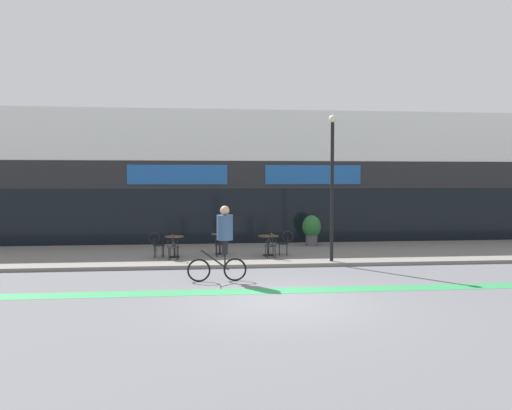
{
  "coord_description": "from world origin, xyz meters",
  "views": [
    {
      "loc": [
        -1.78,
        -11.66,
        2.91
      ],
      "look_at": [
        -0.04,
        5.4,
        2.03
      ],
      "focal_mm": 35.0,
      "sensor_mm": 36.0,
      "label": 1
    }
  ],
  "objects_px": {
    "bistro_table_0": "(174,242)",
    "cafe_chair_1_near": "(220,242)",
    "cafe_chair_2_near": "(271,244)",
    "planter_pot": "(312,229)",
    "lamp_post": "(332,177)",
    "cafe_chair_0_side": "(157,243)",
    "cafe_chair_2_side": "(285,241)",
    "cyclist_0": "(223,236)",
    "cafe_chair_0_near": "(173,245)",
    "bistro_table_2": "(268,241)",
    "bistro_table_1": "(220,240)"
  },
  "relations": [
    {
      "from": "cafe_chair_2_near",
      "to": "cafe_chair_0_near",
      "type": "bearing_deg",
      "value": 83.11
    },
    {
      "from": "cafe_chair_1_near",
      "to": "cyclist_0",
      "type": "height_order",
      "value": "cyclist_0"
    },
    {
      "from": "cafe_chair_2_side",
      "to": "bistro_table_2",
      "type": "bearing_deg",
      "value": 7.19
    },
    {
      "from": "planter_pot",
      "to": "bistro_table_1",
      "type": "bearing_deg",
      "value": -152.95
    },
    {
      "from": "cafe_chair_1_near",
      "to": "cafe_chair_2_near",
      "type": "bearing_deg",
      "value": -109.87
    },
    {
      "from": "lamp_post",
      "to": "cafe_chair_0_near",
      "type": "bearing_deg",
      "value": 171.61
    },
    {
      "from": "bistro_table_2",
      "to": "cafe_chair_0_side",
      "type": "bearing_deg",
      "value": -179.48
    },
    {
      "from": "cafe_chair_2_side",
      "to": "cafe_chair_1_near",
      "type": "bearing_deg",
      "value": 10.62
    },
    {
      "from": "bistro_table_2",
      "to": "cafe_chair_0_side",
      "type": "relative_size",
      "value": 0.84
    },
    {
      "from": "lamp_post",
      "to": "cafe_chair_2_side",
      "type": "bearing_deg",
      "value": 133.21
    },
    {
      "from": "cafe_chair_0_near",
      "to": "lamp_post",
      "type": "height_order",
      "value": "lamp_post"
    },
    {
      "from": "cafe_chair_0_side",
      "to": "bistro_table_1",
      "type": "bearing_deg",
      "value": 19.36
    },
    {
      "from": "bistro_table_1",
      "to": "cafe_chair_1_near",
      "type": "xyz_separation_m",
      "value": [
        0.0,
        -0.63,
        -0.02
      ]
    },
    {
      "from": "bistro_table_0",
      "to": "cyclist_0",
      "type": "relative_size",
      "value": 0.35
    },
    {
      "from": "cafe_chair_0_side",
      "to": "cafe_chair_2_near",
      "type": "relative_size",
      "value": 1.0
    },
    {
      "from": "bistro_table_0",
      "to": "cafe_chair_0_side",
      "type": "height_order",
      "value": "cafe_chair_0_side"
    },
    {
      "from": "bistro_table_2",
      "to": "cafe_chair_2_side",
      "type": "bearing_deg",
      "value": -0.99
    },
    {
      "from": "bistro_table_0",
      "to": "cafe_chair_1_near",
      "type": "bearing_deg",
      "value": -2.37
    },
    {
      "from": "cafe_chair_0_near",
      "to": "planter_pot",
      "type": "relative_size",
      "value": 0.7
    },
    {
      "from": "bistro_table_2",
      "to": "bistro_table_0",
      "type": "bearing_deg",
      "value": -179.26
    },
    {
      "from": "cafe_chair_0_near",
      "to": "planter_pot",
      "type": "xyz_separation_m",
      "value": [
        5.57,
        3.18,
        0.2
      ]
    },
    {
      "from": "cafe_chair_0_near",
      "to": "cafe_chair_1_near",
      "type": "xyz_separation_m",
      "value": [
        1.65,
        0.56,
        0.0
      ]
    },
    {
      "from": "cyclist_0",
      "to": "lamp_post",
      "type": "bearing_deg",
      "value": -148.28
    },
    {
      "from": "cafe_chair_2_near",
      "to": "cafe_chair_2_side",
      "type": "height_order",
      "value": "same"
    },
    {
      "from": "cafe_chair_0_side",
      "to": "cafe_chair_1_near",
      "type": "distance_m",
      "value": 2.27
    },
    {
      "from": "cafe_chair_2_near",
      "to": "lamp_post",
      "type": "xyz_separation_m",
      "value": [
        1.98,
        -0.84,
        2.36
      ]
    },
    {
      "from": "bistro_table_1",
      "to": "lamp_post",
      "type": "distance_m",
      "value": 4.85
    },
    {
      "from": "bistro_table_0",
      "to": "cafe_chair_2_near",
      "type": "height_order",
      "value": "cafe_chair_2_near"
    },
    {
      "from": "cafe_chair_0_near",
      "to": "cafe_chair_2_side",
      "type": "distance_m",
      "value": 4.09
    },
    {
      "from": "bistro_table_1",
      "to": "planter_pot",
      "type": "distance_m",
      "value": 4.4
    },
    {
      "from": "cafe_chair_1_near",
      "to": "planter_pot",
      "type": "height_order",
      "value": "planter_pot"
    },
    {
      "from": "planter_pot",
      "to": "lamp_post",
      "type": "height_order",
      "value": "lamp_post"
    },
    {
      "from": "bistro_table_0",
      "to": "cafe_chair_2_side",
      "type": "bearing_deg",
      "value": 0.48
    },
    {
      "from": "bistro_table_1",
      "to": "cyclist_0",
      "type": "relative_size",
      "value": 0.35
    },
    {
      "from": "bistro_table_0",
      "to": "cafe_chair_2_near",
      "type": "xyz_separation_m",
      "value": [
        3.42,
        -0.58,
        -0.02
      ]
    },
    {
      "from": "cafe_chair_2_near",
      "to": "lamp_post",
      "type": "distance_m",
      "value": 3.2
    },
    {
      "from": "cyclist_0",
      "to": "bistro_table_2",
      "type": "bearing_deg",
      "value": -115.76
    },
    {
      "from": "cafe_chair_2_side",
      "to": "lamp_post",
      "type": "relative_size",
      "value": 0.18
    },
    {
      "from": "bistro_table_2",
      "to": "cafe_chair_1_near",
      "type": "bearing_deg",
      "value": -176.34
    },
    {
      "from": "cafe_chair_0_near",
      "to": "cafe_chair_0_side",
      "type": "xyz_separation_m",
      "value": [
        -0.62,
        0.63,
        0.0
      ]
    },
    {
      "from": "planter_pot",
      "to": "cyclist_0",
      "type": "xyz_separation_m",
      "value": [
        -3.95,
        -6.43,
        0.45
      ]
    },
    {
      "from": "cafe_chair_0_near",
      "to": "bistro_table_2",
      "type": "bearing_deg",
      "value": -74.53
    },
    {
      "from": "cafe_chair_0_side",
      "to": "cafe_chair_2_side",
      "type": "bearing_deg",
      "value": 6.05
    },
    {
      "from": "lamp_post",
      "to": "bistro_table_2",
      "type": "bearing_deg",
      "value": 143.64
    },
    {
      "from": "cafe_chair_0_near",
      "to": "lamp_post",
      "type": "bearing_deg",
      "value": -94.04
    },
    {
      "from": "cafe_chair_2_near",
      "to": "lamp_post",
      "type": "relative_size",
      "value": 0.18
    },
    {
      "from": "lamp_post",
      "to": "cyclist_0",
      "type": "relative_size",
      "value": 2.29
    },
    {
      "from": "bistro_table_2",
      "to": "cyclist_0",
      "type": "xyz_separation_m",
      "value": [
        -1.79,
        -3.91,
        0.64
      ]
    },
    {
      "from": "lamp_post",
      "to": "bistro_table_1",
      "type": "bearing_deg",
      "value": 152.2
    },
    {
      "from": "cafe_chair_0_side",
      "to": "planter_pot",
      "type": "distance_m",
      "value": 6.69
    }
  ]
}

